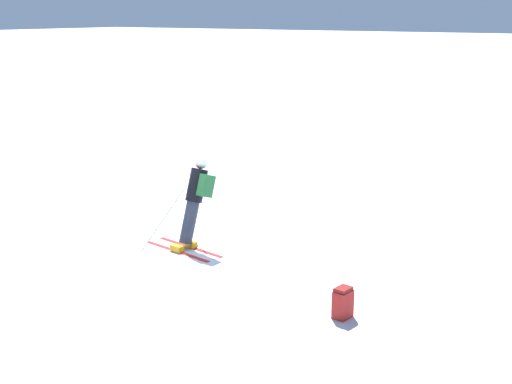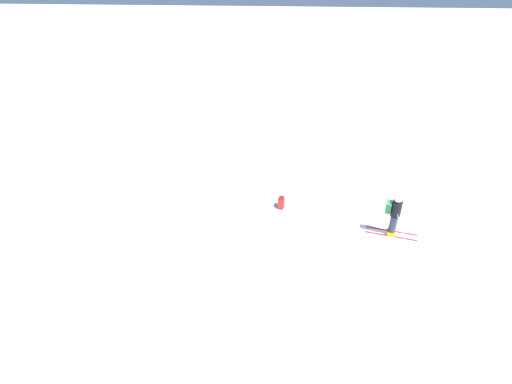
{
  "view_description": "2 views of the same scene",
  "coord_description": "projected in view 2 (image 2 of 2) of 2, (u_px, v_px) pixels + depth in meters",
  "views": [
    {
      "loc": [
        10.41,
        8.73,
        4.62
      ],
      "look_at": [
        0.69,
        2.21,
        1.65
      ],
      "focal_mm": 50.0,
      "sensor_mm": 36.0,
      "label": 1
    },
    {
      "loc": [
        -12.71,
        2.75,
        8.06
      ],
      "look_at": [
        -0.41,
        4.89,
        1.47
      ],
      "focal_mm": 28.0,
      "sensor_mm": 36.0,
      "label": 2
    }
  ],
  "objects": [
    {
      "name": "spare_backpack",
      "position": [
        281.0,
        203.0,
        15.93
      ],
      "size": [
        0.32,
        0.25,
        0.5
      ],
      "rotation": [
        0.0,
        0.0,
        6.17
      ],
      "color": "#AD231E",
      "rests_on": "ground"
    },
    {
      "name": "skier",
      "position": [
        395.0,
        213.0,
        13.66
      ],
      "size": [
        1.27,
        1.86,
        1.9
      ],
      "rotation": [
        0.0,
        0.0,
        -0.15
      ],
      "color": "red",
      "rests_on": "ground"
    },
    {
      "name": "ground_plane",
      "position": [
        391.0,
        233.0,
        14.42
      ],
      "size": [
        300.0,
        300.0,
        0.0
      ],
      "primitive_type": "plane",
      "color": "white"
    }
  ]
}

